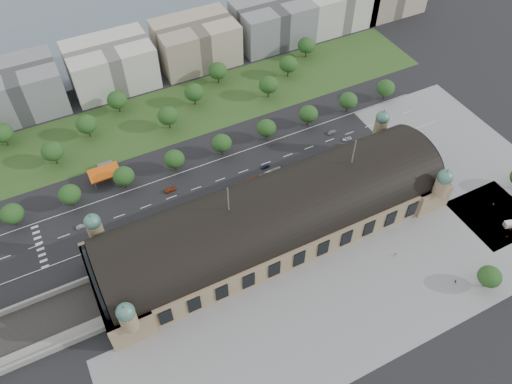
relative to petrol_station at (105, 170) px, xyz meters
name	(u,v)px	position (x,y,z in m)	size (l,w,h in m)	color
ground	(274,232)	(53.91, -65.28, -2.95)	(900.00, 900.00, 0.00)	black
station	(275,217)	(53.91, -65.28, 7.33)	(150.00, 48.40, 44.30)	#9B8360
track_cutting	(3,348)	(-56.09, -67.49, -2.25)	(70.00, 24.00, 3.10)	black
plaza_south	(353,305)	(63.91, -109.28, -2.95)	(190.00, 48.00, 0.12)	gray
plaza_east	(461,155)	(156.91, -65.28, -2.95)	(56.00, 100.00, 0.12)	gray
road_slab	(196,188)	(33.91, -27.28, -2.95)	(260.00, 26.00, 0.10)	black
grass_belt	(165,116)	(38.91, 27.72, -2.95)	(300.00, 45.00, 0.10)	#315321
petrol_station	(105,170)	(0.00, 0.00, 0.00)	(14.00, 13.00, 5.05)	#E7580D
office_2	(16,90)	(-26.09, 67.72, 9.05)	(45.00, 32.00, 24.00)	gray
office_3	(111,65)	(23.91, 67.72, 9.05)	(45.00, 32.00, 24.00)	silver
office_4	(196,42)	(73.91, 67.72, 9.05)	(45.00, 32.00, 24.00)	#BAA992
office_5	(272,22)	(123.91, 67.72, 9.05)	(45.00, 32.00, 24.00)	gray
office_6	(335,6)	(168.91, 67.72, 9.05)	(45.00, 32.00, 24.00)	silver
tree_row_1	(12,214)	(-42.09, -12.28, 4.48)	(9.60, 9.60, 11.52)	#2D2116
tree_row_2	(70,194)	(-18.09, -12.28, 4.48)	(9.60, 9.60, 11.52)	#2D2116
tree_row_3	(124,176)	(5.91, -12.28, 4.48)	(9.60, 9.60, 11.52)	#2D2116
tree_row_4	(174,159)	(29.91, -12.28, 4.48)	(9.60, 9.60, 11.52)	#2D2116
tree_row_5	(222,143)	(53.91, -12.28, 4.48)	(9.60, 9.60, 11.52)	#2D2116
tree_row_6	(266,128)	(77.91, -12.28, 4.48)	(9.60, 9.60, 11.52)	#2D2116
tree_row_7	(308,114)	(101.91, -12.28, 4.48)	(9.60, 9.60, 11.52)	#2D2116
tree_row_8	(348,100)	(125.91, -12.28, 4.48)	(9.60, 9.60, 11.52)	#2D2116
tree_row_9	(386,88)	(149.91, -12.28, 4.48)	(9.60, 9.60, 11.52)	#2D2116
tree_belt_2	(2,133)	(-38.09, 41.72, 5.10)	(10.40, 10.40, 12.48)	#2D2116
tree_belt_3	(52,151)	(-19.09, 17.72, 5.10)	(10.40, 10.40, 12.48)	#2D2116
tree_belt_4	(87,124)	(-0.09, 29.72, 5.10)	(10.40, 10.40, 12.48)	#2D2116
tree_belt_5	(117,100)	(18.91, 41.72, 5.10)	(10.40, 10.40, 12.48)	#2D2116
tree_belt_6	(168,116)	(37.91, 17.72, 5.10)	(10.40, 10.40, 12.48)	#2D2116
tree_belt_7	(194,92)	(56.91, 29.72, 5.10)	(10.40, 10.40, 12.48)	#2D2116
tree_belt_8	(218,71)	(75.91, 41.72, 5.10)	(10.40, 10.40, 12.48)	#2D2116
tree_belt_9	(268,85)	(94.91, 17.72, 5.10)	(10.40, 10.40, 12.48)	#2D2116
tree_belt_10	(288,64)	(113.91, 29.72, 5.10)	(10.40, 10.40, 12.48)	#2D2116
tree_belt_11	(307,45)	(132.91, 41.72, 5.10)	(10.40, 10.40, 12.48)	#2D2116
tree_plaza_s	(490,277)	(113.91, -125.28, 3.86)	(9.00, 9.00, 10.64)	#2D2116
traffic_car_1	(81,226)	(-18.30, -26.04, -2.24)	(1.51, 4.33, 1.43)	gray
traffic_car_2	(124,232)	(-2.97, -37.02, -2.14)	(2.68, 5.81, 1.62)	black
traffic_car_3	(170,190)	(23.02, -23.31, -2.18)	(2.17, 5.33, 1.55)	maroon
traffic_car_4	(265,167)	(68.16, -29.68, -2.24)	(1.67, 4.15, 1.41)	#182445
traffic_car_5	(332,132)	(109.70, -23.44, -2.17)	(1.65, 4.72, 1.56)	#565A5D
traffic_car_6	(347,139)	(113.60, -31.03, -2.28)	(2.23, 4.84, 1.35)	silver
parked_car_0	(107,253)	(-12.25, -44.28, -2.25)	(1.48, 4.24, 1.40)	black
parked_car_1	(153,230)	(8.32, -41.89, -2.17)	(2.57, 5.58, 1.55)	maroon
parked_car_2	(102,246)	(-13.10, -40.28, -2.27)	(1.91, 4.69, 1.36)	#182543
parked_car_3	(140,240)	(1.65, -44.28, -2.16)	(1.86, 4.63, 1.58)	#5B5E63
parked_car_4	(190,221)	(24.13, -44.28, -2.30)	(1.38, 3.96, 1.31)	#BABABC
parked_car_5	(159,226)	(11.54, -40.65, -2.23)	(2.38, 5.17, 1.44)	#94979C
parked_car_6	(201,217)	(29.08, -44.28, -2.30)	(1.83, 4.50, 1.31)	black
bus_west	(248,184)	(55.51, -36.57, -1.32)	(2.74, 11.71, 3.26)	#C13E1F
bus_mid	(256,183)	(59.03, -38.28, -1.26)	(2.83, 12.10, 3.37)	silver
bus_east	(272,174)	(68.32, -36.10, -1.22)	(2.91, 12.42, 3.46)	#B9B5AB
van_east	(511,224)	(145.24, -108.11, -1.64)	(6.81, 4.30, 2.75)	silver
pedestrian_0	(395,255)	(91.89, -98.38, -2.06)	(0.87, 0.50, 1.78)	gray
pedestrian_1	(510,229)	(143.20, -109.97, -1.97)	(0.72, 0.47, 1.96)	gray
pedestrian_2	(493,204)	(147.26, -96.19, -2.04)	(0.89, 0.51, 1.83)	gray
pedestrian_3	(507,237)	(139.02, -112.18, -2.05)	(1.05, 0.50, 1.80)	gray
pedestrian_4	(455,282)	(104.91, -119.10, -2.11)	(1.08, 0.47, 1.67)	gray
pedestrian_5	(504,224)	(143.39, -106.46, -2.10)	(0.83, 0.48, 1.70)	gray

